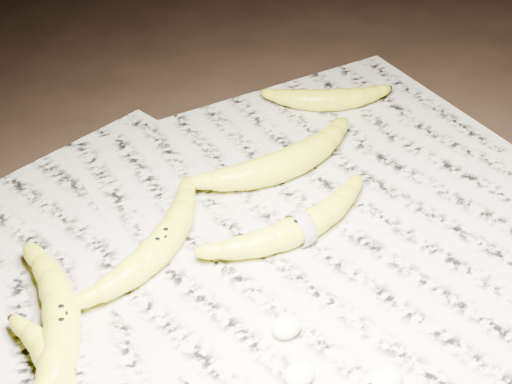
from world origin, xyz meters
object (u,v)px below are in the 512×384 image
banana_center (161,243)px  banana_taped (300,226)px  banana_upper_a (287,161)px  banana_left_b (59,382)px  banana_upper_b (329,98)px  banana_left_a (61,323)px

banana_center → banana_taped: banana_center is taller
banana_upper_a → banana_left_b: bearing=-157.0°
banana_taped → banana_upper_a: 0.12m
banana_upper_a → banana_upper_b: banana_upper_a is taller
banana_left_a → banana_center: size_ratio=1.08×
banana_center → banana_left_a: bearing=169.7°
banana_upper_a → banana_center: bearing=-167.7°
banana_upper_b → banana_upper_a: bearing=-115.7°
banana_taped → banana_center: bearing=155.7°
banana_center → banana_upper_b: bearing=-8.1°
banana_center → banana_upper_a: bearing=-18.0°
banana_left_a → banana_upper_b: 0.53m
banana_left_a → banana_upper_a: 0.36m
banana_left_a → banana_left_b: (-0.03, -0.06, -0.00)m
banana_upper_b → banana_taped: bearing=-104.5°
banana_left_a → banana_left_b: 0.07m
banana_left_a → banana_left_b: banana_left_a is taller
banana_left_b → banana_upper_a: banana_upper_a is taller
banana_left_b → banana_center: (0.16, 0.11, 0.00)m
banana_left_a → banana_upper_b: (0.49, 0.20, -0.00)m
banana_left_a → banana_taped: banana_left_a is taller
banana_left_a → banana_taped: (0.29, -0.01, -0.00)m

